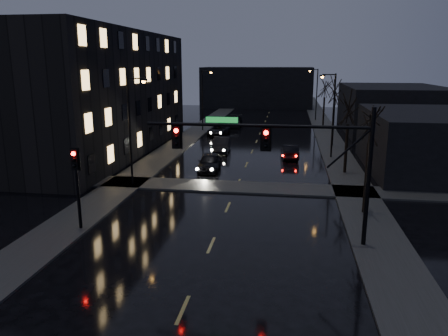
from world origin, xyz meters
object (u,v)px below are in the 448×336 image
(oncoming_car_a, at_px, (209,162))
(oncoming_car_b, at_px, (221,145))
(oncoming_car_d, at_px, (234,121))
(lead_car, at_px, (290,151))
(oncoming_car_c, at_px, (219,130))

(oncoming_car_a, height_order, oncoming_car_b, oncoming_car_b)
(oncoming_car_b, distance_m, oncoming_car_d, 18.19)
(oncoming_car_a, height_order, oncoming_car_d, oncoming_car_d)
(oncoming_car_d, height_order, lead_car, oncoming_car_d)
(oncoming_car_c, xyz_separation_m, lead_car, (8.94, -12.45, 0.04))
(oncoming_car_c, xyz_separation_m, oncoming_car_d, (0.99, 7.61, 0.13))
(oncoming_car_a, relative_size, lead_car, 1.06)
(oncoming_car_b, relative_size, lead_car, 1.12)
(oncoming_car_a, distance_m, lead_car, 8.99)
(oncoming_car_c, relative_size, lead_car, 1.12)
(oncoming_car_a, bearing_deg, oncoming_car_b, 87.37)
(oncoming_car_c, bearing_deg, oncoming_car_a, -77.72)
(oncoming_car_c, relative_size, oncoming_car_d, 0.87)
(oncoming_car_b, xyz_separation_m, oncoming_car_d, (-1.02, 18.16, 0.01))
(oncoming_car_d, relative_size, lead_car, 1.29)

